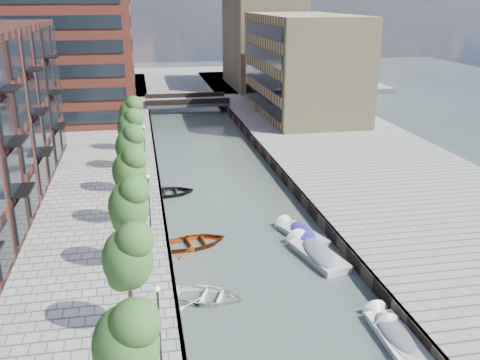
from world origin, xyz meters
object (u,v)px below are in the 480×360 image
object	(u,v)px
tree_0	(126,340)
motorboat_2	(408,349)
tree_5	(130,126)
tree_1	(127,255)
car	(261,106)
tree_6	(130,112)
sloop_2	(194,246)
motorboat_1	(391,331)
motorboat_4	(315,253)
motorboat_3	(299,233)
tree_4	(130,145)
sloop_3	(208,299)
sloop_4	(168,195)
bridge	(187,102)
tree_3	(129,169)
tree_2	(129,203)

from	to	relation	value
tree_0	motorboat_2	distance (m)	15.31
tree_5	motorboat_2	xyz separation A→B (m)	(13.83, -30.99, -5.21)
tree_1	car	world-z (taller)	tree_1
tree_6	sloop_2	distance (m)	24.67
motorboat_1	motorboat_4	distance (m)	9.68
tree_1	motorboat_3	distance (m)	17.74
tree_5	car	bearing A→B (deg)	53.84
motorboat_3	car	xyz separation A→B (m)	(6.80, 42.71, 1.40)
tree_4	sloop_3	size ratio (longest dim) A/B	1.32
tree_6	car	xyz separation A→B (m)	(19.22, 19.30, -3.70)
motorboat_3	tree_0	bearing A→B (deg)	-123.73
tree_5	sloop_4	bearing A→B (deg)	-61.19
bridge	tree_6	xyz separation A→B (m)	(-8.50, -26.00, 3.92)
tree_3	sloop_3	xyz separation A→B (m)	(4.34, -10.16, -5.31)
tree_4	motorboat_1	size ratio (longest dim) A/B	1.25
tree_6	sloop_4	xyz separation A→B (m)	(3.10, -12.64, -5.31)
motorboat_2	car	size ratio (longest dim) A/B	1.50
motorboat_4	motorboat_1	bearing A→B (deg)	-83.44
tree_3	tree_6	size ratio (longest dim) A/B	1.00
tree_3	motorboat_3	xyz separation A→B (m)	(12.42, -2.41, -5.11)
tree_2	sloop_3	size ratio (longest dim) A/B	1.32
bridge	tree_1	xyz separation A→B (m)	(-8.50, -61.00, 3.92)
sloop_4	tree_2	bearing A→B (deg)	166.10
tree_1	tree_6	world-z (taller)	same
tree_6	motorboat_4	xyz separation A→B (m)	(12.47, -26.89, -5.08)
bridge	tree_6	distance (m)	27.63
sloop_3	motorboat_4	bearing A→B (deg)	-41.02
tree_5	sloop_4	distance (m)	8.34
tree_3	sloop_2	distance (m)	7.36
tree_5	sloop_2	distance (m)	18.05
tree_2	tree_4	bearing A→B (deg)	90.00
motorboat_2	tree_0	bearing A→B (deg)	-163.83
tree_0	tree_4	distance (m)	28.00
tree_2	sloop_4	xyz separation A→B (m)	(3.10, 15.36, -5.31)
bridge	motorboat_4	world-z (taller)	bridge
motorboat_1	motorboat_3	size ratio (longest dim) A/B	0.91
motorboat_2	car	distance (m)	57.56
car	tree_3	bearing A→B (deg)	-94.54
motorboat_2	motorboat_3	xyz separation A→B (m)	(-1.41, 14.58, 0.10)
sloop_4	tree_6	bearing A→B (deg)	11.29
tree_6	sloop_4	size ratio (longest dim) A/B	1.21
motorboat_3	motorboat_4	world-z (taller)	motorboat_4
tree_6	sloop_2	xyz separation A→B (m)	(4.33, -23.70, -5.31)
tree_1	tree_4	xyz separation A→B (m)	(0.00, 21.00, 0.00)
tree_6	motorboat_4	world-z (taller)	tree_6
tree_2	tree_5	size ratio (longest dim) A/B	1.00
motorboat_2	tree_2	bearing A→B (deg)	144.15
motorboat_1	car	distance (m)	56.12
tree_2	motorboat_1	distance (m)	16.83
sloop_4	tree_3	bearing A→B (deg)	157.17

